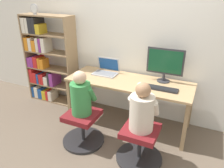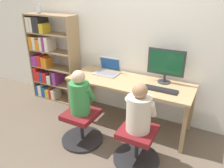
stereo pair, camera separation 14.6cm
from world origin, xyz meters
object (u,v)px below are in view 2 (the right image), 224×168
Objects in this scene: person_at_monitor at (139,111)px; bookshelf at (48,60)px; office_chair_left at (137,145)px; office_chair_right at (82,127)px; laptop at (107,70)px; desktop_monitor at (166,65)px; keyboard at (160,89)px; desk_clock at (38,9)px; person_at_laptop at (80,95)px.

bookshelf is (-2.09, 0.82, 0.06)m from person_at_monitor.
office_chair_left and office_chair_right have the same top height.
laptop is at bearing -0.65° from bookshelf.
office_chair_left is 2.31m from bookshelf.
desktop_monitor reaches higher than keyboard.
desk_clock is at bearing -177.25° from laptop.
person_at_laptop is at bearing -32.47° from bookshelf.
laptop is at bearing 136.39° from office_chair_left.
person_at_laptop is (0.04, -0.80, -0.06)m from laptop.
desk_clock is (-0.00, -0.07, 0.89)m from bookshelf.
person_at_monitor is at bearing -19.55° from desk_clock.
laptop reaches higher than office_chair_left.
keyboard reaches higher than office_chair_right.
office_chair_right is (-0.88, -0.59, -0.52)m from keyboard.
person_at_laptop is (-0.88, -0.59, -0.02)m from keyboard.
person_at_monitor is 0.81m from person_at_laptop.
keyboard is 2.36m from desk_clock.
keyboard is at bearing -6.03° from bookshelf.
person_at_monitor is at bearing 90.00° from office_chair_left.
person_at_monitor is 2.42m from desk_clock.
office_chair_right is 2.06m from desk_clock.
keyboard is at bearing -13.13° from laptop.
office_chair_right is (0.04, -0.80, -0.55)m from laptop.
office_chair_right is 0.97× the size of person_at_laptop.
person_at_laptop is 1.76m from desk_clock.
office_chair_left is 2.65m from desk_clock.
office_chair_right is 3.42× the size of desk_clock.
bookshelf reaches higher than office_chair_right.
person_at_laptop reaches higher than keyboard.
keyboard is at bearing 83.14° from person_at_monitor.
desk_clock is at bearing -91.27° from bookshelf.
desktop_monitor reaches higher than person_at_monitor.
keyboard is 1.18m from office_chair_right.
desktop_monitor is at bearing 87.27° from person_at_monitor.
laptop is 1.24m from bookshelf.
office_chair_left is (-0.04, -0.88, -0.77)m from desktop_monitor.
bookshelf is (-1.28, 0.82, 0.55)m from office_chair_right.
desktop_monitor is at bearing 45.69° from office_chair_right.
desktop_monitor is 0.88× the size of person_at_monitor.
laptop is 0.65× the size of office_chair_left.
office_chair_right is (-0.81, 0.00, 0.00)m from office_chair_left.
keyboard is 0.77× the size of person_at_laptop.
office_chair_left is at bearing -96.81° from keyboard.
keyboard is 0.59m from person_at_monitor.
laptop is at bearing -175.49° from desktop_monitor.
office_chair_right is at bearing -87.47° from laptop.
laptop is 0.80m from person_at_laptop.
keyboard is 0.79× the size of office_chair_left.
office_chair_left is at bearing -92.72° from desktop_monitor.
person_at_monitor is 3.50× the size of desk_clock.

